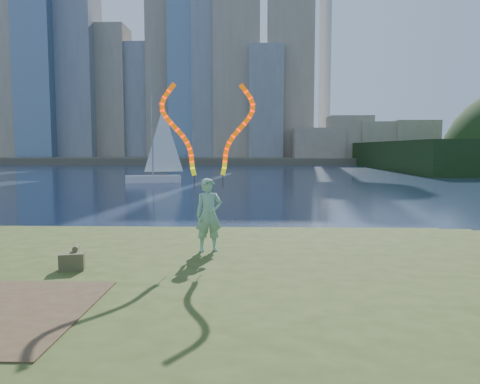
{
  "coord_description": "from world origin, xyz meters",
  "views": [
    {
      "loc": [
        1.75,
        -9.41,
        3.09
      ],
      "look_at": [
        1.42,
        1.0,
        2.11
      ],
      "focal_mm": 35.0,
      "sensor_mm": 36.0,
      "label": 1
    }
  ],
  "objects": [
    {
      "name": "canvas_bag",
      "position": [
        -1.69,
        -0.87,
        0.98
      ],
      "size": [
        0.51,
        0.57,
        0.43
      ],
      "rotation": [
        0.0,
        0.0,
        0.25
      ],
      "color": "#4C4F2B",
      "rests_on": "grassy_knoll"
    },
    {
      "name": "sailboat",
      "position": [
        -7.1,
        32.19,
        1.34
      ],
      "size": [
        5.16,
        2.81,
        7.79
      ],
      "rotation": [
        0.0,
        0.0,
        0.28
      ],
      "color": "silver",
      "rests_on": "ground"
    },
    {
      "name": "far_shore",
      "position": [
        0.0,
        95.0,
        0.6
      ],
      "size": [
        320.0,
        40.0,
        1.2
      ],
      "primitive_type": "cube",
      "color": "#524C3C",
      "rests_on": "ground"
    },
    {
      "name": "woman_with_ribbons",
      "position": [
        0.73,
        0.84,
        2.21
      ],
      "size": [
        1.97,
        0.68,
        4.01
      ],
      "rotation": [
        0.0,
        0.0,
        0.28
      ],
      "color": "#247B4B",
      "rests_on": "grassy_knoll"
    },
    {
      "name": "grassy_knoll",
      "position": [
        0.0,
        -2.3,
        0.34
      ],
      "size": [
        20.0,
        18.0,
        0.8
      ],
      "color": "#364518",
      "rests_on": "ground"
    },
    {
      "name": "ground",
      "position": [
        0.0,
        0.0,
        0.0
      ],
      "size": [
        320.0,
        320.0,
        0.0
      ],
      "primitive_type": "plane",
      "color": "#19253E",
      "rests_on": "ground"
    }
  ]
}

